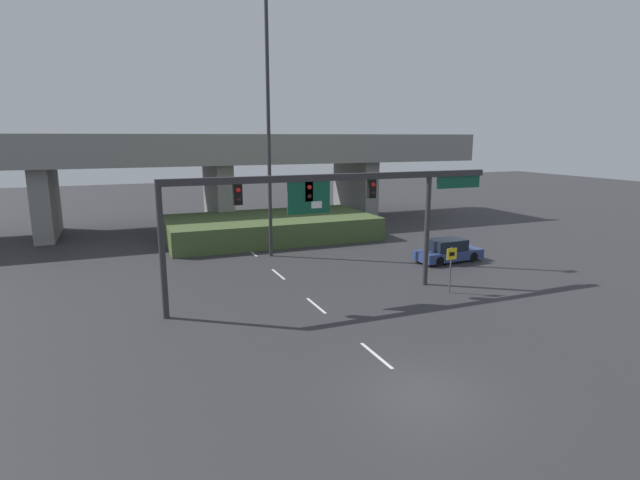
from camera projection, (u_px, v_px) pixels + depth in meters
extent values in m
plane|color=#2D2D30|center=(421.00, 393.00, 15.86)|extent=(160.00, 160.00, 0.00)
cube|color=silver|center=(376.00, 355.00, 18.57)|extent=(0.14, 2.40, 0.01)
cube|color=silver|center=(316.00, 305.00, 24.05)|extent=(0.14, 2.40, 0.01)
cube|color=silver|center=(278.00, 274.00, 29.52)|extent=(0.14, 2.40, 0.01)
cube|color=silver|center=(252.00, 253.00, 34.99)|extent=(0.14, 2.40, 0.01)
cube|color=silver|center=(233.00, 237.00, 40.46)|extent=(0.14, 2.40, 0.01)
cylinder|color=#2D2D30|center=(162.00, 251.00, 21.79)|extent=(0.28, 0.28, 6.21)
cylinder|color=#2D2D30|center=(427.00, 229.00, 26.86)|extent=(0.28, 0.28, 6.21)
cube|color=#2D2D30|center=(340.00, 177.00, 24.35)|extent=(17.07, 0.32, 0.32)
cube|color=black|center=(238.00, 194.00, 22.58)|extent=(0.40, 0.28, 0.95)
sphere|color=red|center=(238.00, 190.00, 22.38)|extent=(0.22, 0.22, 0.22)
sphere|color=black|center=(239.00, 200.00, 22.47)|extent=(0.22, 0.22, 0.22)
cube|color=black|center=(308.00, 191.00, 23.85)|extent=(0.40, 0.28, 0.95)
sphere|color=red|center=(309.00, 187.00, 23.65)|extent=(0.22, 0.22, 0.22)
sphere|color=black|center=(309.00, 196.00, 23.74)|extent=(0.22, 0.22, 0.22)
cube|color=black|center=(372.00, 189.00, 25.12)|extent=(0.40, 0.28, 0.95)
sphere|color=red|center=(373.00, 185.00, 24.92)|extent=(0.22, 0.22, 0.22)
sphere|color=black|center=(373.00, 193.00, 25.01)|extent=(0.22, 0.22, 0.22)
cube|color=#0F4C33|center=(309.00, 198.00, 23.82)|extent=(2.15, 0.08, 1.54)
cube|color=white|center=(317.00, 205.00, 23.99)|extent=(0.54, 0.03, 0.34)
cube|color=#0F4C33|center=(458.00, 182.00, 26.99)|extent=(2.76, 0.07, 0.64)
cylinder|color=#4C4C4C|center=(450.00, 270.00, 25.78)|extent=(0.08, 0.08, 2.44)
cube|color=yellow|center=(452.00, 254.00, 25.56)|extent=(0.60, 0.03, 0.60)
cube|color=black|center=(452.00, 254.00, 25.54)|extent=(0.33, 0.01, 0.21)
cylinder|color=#2D2D30|center=(268.00, 123.00, 32.27)|extent=(0.24, 0.24, 17.71)
cube|color=gray|center=(216.00, 154.00, 44.47)|extent=(48.75, 9.39, 1.62)
cube|color=gray|center=(226.00, 140.00, 40.14)|extent=(48.75, 0.40, 0.90)
cube|color=gray|center=(46.00, 202.00, 40.10)|extent=(1.40, 7.51, 5.68)
cube|color=gray|center=(218.00, 195.00, 45.21)|extent=(1.40, 7.51, 5.68)
cube|color=gray|center=(355.00, 189.00, 50.33)|extent=(1.40, 7.51, 5.68)
cube|color=#42562D|center=(270.00, 227.00, 39.90)|extent=(16.17, 8.54, 1.76)
cube|color=navy|center=(448.00, 254.00, 32.54)|extent=(4.55, 2.06, 0.61)
cube|color=black|center=(447.00, 245.00, 32.33)|extent=(2.41, 1.75, 0.71)
cylinder|color=black|center=(457.00, 252.00, 33.85)|extent=(0.65, 0.26, 0.64)
cylinder|color=black|center=(473.00, 257.00, 32.46)|extent=(0.65, 0.26, 0.64)
cylinder|color=black|center=(424.00, 256.00, 32.67)|extent=(0.65, 0.26, 0.64)
cylinder|color=black|center=(439.00, 261.00, 31.29)|extent=(0.65, 0.26, 0.64)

